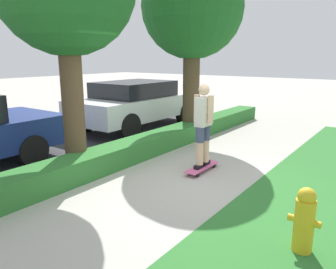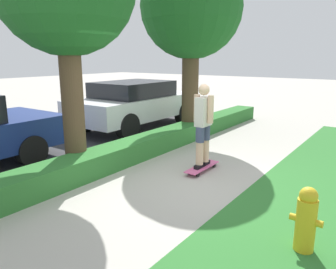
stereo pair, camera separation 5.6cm
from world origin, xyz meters
name	(u,v)px [view 2 (the right image)]	position (x,y,z in m)	size (l,w,h in m)	color
ground_plane	(188,180)	(0.00, 0.00, 0.00)	(60.00, 60.00, 0.00)	#ADA89E
street_asphalt	(45,144)	(0.00, 4.20, 0.00)	(12.71, 5.00, 0.01)	#38383A
hedge_row	(121,154)	(0.00, 1.60, 0.21)	(12.71, 0.60, 0.41)	#2D702D
skateboard	(202,167)	(0.55, 0.04, 0.08)	(0.92, 0.24, 0.09)	#DB5B93
skater_person	(203,124)	(0.55, 0.04, 0.91)	(0.48, 0.40, 1.55)	black
tree_mid	(191,9)	(2.86, 1.76, 3.29)	(2.60, 2.60, 4.64)	brown
parked_car_middle	(136,103)	(2.78, 3.63, 0.76)	(4.22, 1.92, 1.41)	silver
fire_hydrant	(306,219)	(-1.07, -2.19, 0.38)	(0.22, 0.35, 0.75)	gold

